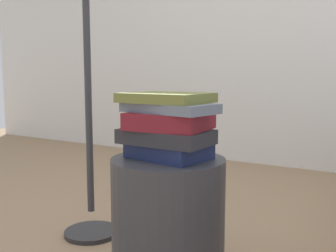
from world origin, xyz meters
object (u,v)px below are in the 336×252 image
object	(u,v)px
book_maroon	(170,121)
book_olive	(166,98)
side_table	(168,222)
book_navy	(169,151)
book_charcoal	(167,137)
book_slate	(169,108)

from	to	relation	value
book_maroon	book_olive	bearing A→B (deg)	169.77
side_table	book_maroon	bearing A→B (deg)	38.39
book_navy	book_maroon	bearing A→B (deg)	1.40
book_charcoal	book_maroon	world-z (taller)	book_maroon
side_table	book_slate	size ratio (longest dim) A/B	1.46
book_navy	book_charcoal	distance (m)	0.05
book_maroon	book_charcoal	bearing A→B (deg)	-104.31
book_maroon	book_navy	bearing A→B (deg)	168.73
book_maroon	book_slate	bearing A→B (deg)	-75.24
book_navy	book_maroon	world-z (taller)	book_maroon
book_navy	book_olive	bearing A→B (deg)	-177.27
book_maroon	book_olive	distance (m)	0.08
side_table	book_charcoal	xyz separation A→B (m)	(0.00, -0.01, 0.29)
book_navy	side_table	bearing A→B (deg)	-102.83
book_charcoal	book_olive	xyz separation A→B (m)	(-0.01, 0.02, 0.12)
book_slate	book_olive	bearing A→B (deg)	152.80
book_charcoal	book_slate	distance (m)	0.09
book_slate	book_olive	size ratio (longest dim) A/B	1.10
book_charcoal	book_slate	xyz separation A→B (m)	(0.01, 0.00, 0.09)
book_charcoal	book_navy	bearing A→B (deg)	94.39
book_charcoal	book_slate	size ratio (longest dim) A/B	0.95
side_table	book_navy	distance (m)	0.24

